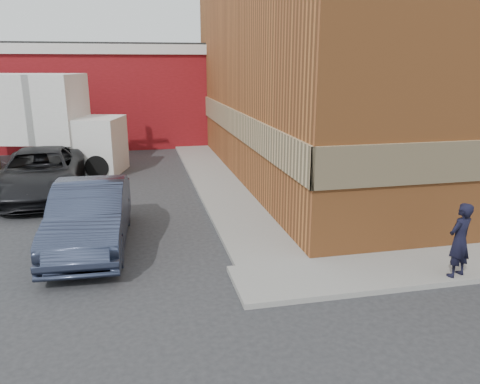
{
  "coord_description": "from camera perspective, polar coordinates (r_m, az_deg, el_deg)",
  "views": [
    {
      "loc": [
        -2.32,
        -9.63,
        4.59
      ],
      "look_at": [
        0.17,
        1.62,
        1.39
      ],
      "focal_mm": 35.0,
      "sensor_mm": 36.0,
      "label": 1
    }
  ],
  "objects": [
    {
      "name": "ground",
      "position": [
        10.92,
        0.99,
        -9.36
      ],
      "size": [
        90.0,
        90.0,
        0.0
      ],
      "primitive_type": "plane",
      "color": "#28282B",
      "rests_on": "ground"
    },
    {
      "name": "brick_building",
      "position": [
        21.54,
        18.33,
        15.0
      ],
      "size": [
        14.25,
        18.25,
        9.36
      ],
      "color": "#A65B2B",
      "rests_on": "ground"
    },
    {
      "name": "sidewalk_west",
      "position": [
        19.4,
        -3.46,
        1.97
      ],
      "size": [
        1.8,
        18.0,
        0.12
      ],
      "primitive_type": "cube",
      "color": "gray",
      "rests_on": "ground"
    },
    {
      "name": "warehouse",
      "position": [
        29.91,
        -19.89,
        11.2
      ],
      "size": [
        16.3,
        8.3,
        5.6
      ],
      "color": "maroon",
      "rests_on": "ground"
    },
    {
      "name": "man",
      "position": [
        11.04,
        25.21,
        -5.33
      ],
      "size": [
        0.7,
        0.58,
        1.65
      ],
      "primitive_type": "imported",
      "rotation": [
        0.0,
        0.0,
        3.49
      ],
      "color": "black",
      "rests_on": "sidewalk_south"
    },
    {
      "name": "sedan",
      "position": [
        12.51,
        -17.79,
        -2.77
      ],
      "size": [
        1.95,
        5.11,
        1.66
      ],
      "primitive_type": "imported",
      "rotation": [
        0.0,
        0.0,
        -0.04
      ],
      "color": "#2C344A",
      "rests_on": "ground"
    },
    {
      "name": "suv_a",
      "position": [
        17.96,
        -23.18,
        2.14
      ],
      "size": [
        2.99,
        6.06,
        1.65
      ],
      "primitive_type": "imported",
      "rotation": [
        0.0,
        0.0,
        0.04
      ],
      "color": "black",
      "rests_on": "ground"
    },
    {
      "name": "box_truck",
      "position": [
        21.98,
        -24.89,
        8.34
      ],
      "size": [
        8.75,
        4.53,
        4.14
      ],
      "rotation": [
        0.0,
        0.0,
        -0.26
      ],
      "color": "white",
      "rests_on": "ground"
    }
  ]
}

